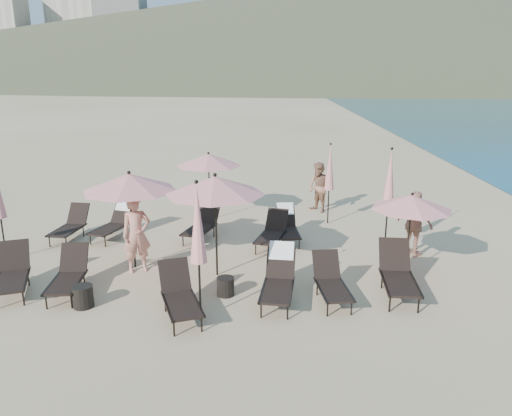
{
  "coord_description": "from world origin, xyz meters",
  "views": [
    {
      "loc": [
        0.33,
        -9.81,
        4.86
      ],
      "look_at": [
        0.06,
        3.5,
        1.1
      ],
      "focal_mm": 35.0,
      "sensor_mm": 36.0,
      "label": 1
    }
  ],
  "objects_px": {
    "lounger_5": "(398,274)",
    "side_table_0": "(83,296)",
    "lounger_9": "(272,232)",
    "beachgoer_c": "(415,224)",
    "umbrella_closed_0": "(198,224)",
    "lounger_6": "(70,225)",
    "umbrella_open_3": "(209,160)",
    "side_table_1": "(225,286)",
    "lounger_0": "(12,273)",
    "lounger_4": "(331,281)",
    "beachgoer_b": "(319,187)",
    "lounger_2": "(180,295)",
    "lounger_7": "(114,221)",
    "umbrella_open_1": "(215,185)",
    "umbrella_closed_1": "(390,180)",
    "lounger_1": "(68,274)",
    "lounger_3": "(279,277)",
    "beachgoer_a": "(137,234)",
    "lounger_10": "(287,225)",
    "umbrella_open_0": "(129,182)",
    "umbrella_closed_3": "(330,168)",
    "lounger_8": "(202,224)",
    "umbrella_open_2": "(412,202)"
  },
  "relations": [
    {
      "from": "lounger_0",
      "to": "lounger_3",
      "type": "xyz_separation_m",
      "value": [
        5.92,
        -0.25,
        0.06
      ]
    },
    {
      "from": "lounger_5",
      "to": "side_table_0",
      "type": "distance_m",
      "value": 6.79
    },
    {
      "from": "umbrella_closed_0",
      "to": "side_table_1",
      "type": "height_order",
      "value": "umbrella_closed_0"
    },
    {
      "from": "lounger_6",
      "to": "beachgoer_b",
      "type": "xyz_separation_m",
      "value": [
        7.54,
        3.04,
        0.43
      ]
    },
    {
      "from": "lounger_0",
      "to": "lounger_9",
      "type": "relative_size",
      "value": 1.07
    },
    {
      "from": "lounger_3",
      "to": "beachgoer_b",
      "type": "distance_m",
      "value": 7.06
    },
    {
      "from": "lounger_5",
      "to": "side_table_1",
      "type": "distance_m",
      "value": 3.81
    },
    {
      "from": "umbrella_closed_0",
      "to": "lounger_6",
      "type": "bearing_deg",
      "value": 132.84
    },
    {
      "from": "umbrella_open_1",
      "to": "umbrella_open_3",
      "type": "bearing_deg",
      "value": 98.38
    },
    {
      "from": "lounger_8",
      "to": "beachgoer_b",
      "type": "bearing_deg",
      "value": 55.0
    },
    {
      "from": "umbrella_closed_1",
      "to": "umbrella_closed_3",
      "type": "bearing_deg",
      "value": 117.73
    },
    {
      "from": "lounger_0",
      "to": "beachgoer_c",
      "type": "height_order",
      "value": "beachgoer_c"
    },
    {
      "from": "umbrella_closed_1",
      "to": "beachgoer_c",
      "type": "bearing_deg",
      "value": -30.57
    },
    {
      "from": "beachgoer_a",
      "to": "lounger_3",
      "type": "bearing_deg",
      "value": -49.39
    },
    {
      "from": "umbrella_open_0",
      "to": "umbrella_closed_3",
      "type": "bearing_deg",
      "value": 35.43
    },
    {
      "from": "side_table_1",
      "to": "lounger_2",
      "type": "bearing_deg",
      "value": -131.79
    },
    {
      "from": "lounger_4",
      "to": "side_table_0",
      "type": "relative_size",
      "value": 3.46
    },
    {
      "from": "lounger_8",
      "to": "umbrella_open_1",
      "type": "relative_size",
      "value": 0.7
    },
    {
      "from": "lounger_9",
      "to": "beachgoer_c",
      "type": "distance_m",
      "value": 3.83
    },
    {
      "from": "lounger_4",
      "to": "umbrella_open_0",
      "type": "bearing_deg",
      "value": 152.87
    },
    {
      "from": "umbrella_open_2",
      "to": "umbrella_closed_0",
      "type": "xyz_separation_m",
      "value": [
        -4.72,
        -2.35,
        0.17
      ]
    },
    {
      "from": "umbrella_closed_1",
      "to": "side_table_0",
      "type": "bearing_deg",
      "value": -153.59
    },
    {
      "from": "lounger_5",
      "to": "umbrella_open_3",
      "type": "relative_size",
      "value": 0.84
    },
    {
      "from": "lounger_3",
      "to": "beachgoer_a",
      "type": "distance_m",
      "value": 3.77
    },
    {
      "from": "lounger_2",
      "to": "lounger_7",
      "type": "relative_size",
      "value": 1.03
    },
    {
      "from": "lounger_0",
      "to": "lounger_4",
      "type": "bearing_deg",
      "value": -21.69
    },
    {
      "from": "beachgoer_b",
      "to": "lounger_8",
      "type": "bearing_deg",
      "value": -88.15
    },
    {
      "from": "umbrella_open_0",
      "to": "umbrella_open_1",
      "type": "relative_size",
      "value": 0.98
    },
    {
      "from": "lounger_6",
      "to": "lounger_10",
      "type": "height_order",
      "value": "lounger_10"
    },
    {
      "from": "umbrella_closed_1",
      "to": "beachgoer_b",
      "type": "bearing_deg",
      "value": 111.02
    },
    {
      "from": "umbrella_open_0",
      "to": "umbrella_closed_3",
      "type": "height_order",
      "value": "umbrella_closed_3"
    },
    {
      "from": "lounger_7",
      "to": "beachgoer_a",
      "type": "height_order",
      "value": "beachgoer_a"
    },
    {
      "from": "umbrella_closed_0",
      "to": "umbrella_closed_3",
      "type": "xyz_separation_m",
      "value": [
        3.3,
        6.45,
        -0.17
      ]
    },
    {
      "from": "lounger_1",
      "to": "lounger_3",
      "type": "height_order",
      "value": "lounger_3"
    },
    {
      "from": "umbrella_closed_0",
      "to": "lounger_8",
      "type": "bearing_deg",
      "value": 96.64
    },
    {
      "from": "lounger_1",
      "to": "umbrella_closed_3",
      "type": "distance_m",
      "value": 8.41
    },
    {
      "from": "umbrella_open_2",
      "to": "lounger_9",
      "type": "bearing_deg",
      "value": 149.88
    },
    {
      "from": "umbrella_closed_0",
      "to": "beachgoer_b",
      "type": "xyz_separation_m",
      "value": [
        3.12,
        7.8,
        -1.12
      ]
    },
    {
      "from": "lounger_1",
      "to": "lounger_2",
      "type": "relative_size",
      "value": 0.94
    },
    {
      "from": "lounger_5",
      "to": "lounger_2",
      "type": "bearing_deg",
      "value": -162.41
    },
    {
      "from": "lounger_7",
      "to": "umbrella_closed_3",
      "type": "bearing_deg",
      "value": 31.14
    },
    {
      "from": "umbrella_open_1",
      "to": "beachgoer_c",
      "type": "bearing_deg",
      "value": 15.5
    },
    {
      "from": "lounger_7",
      "to": "umbrella_open_3",
      "type": "bearing_deg",
      "value": 52.88
    },
    {
      "from": "lounger_8",
      "to": "lounger_10",
      "type": "relative_size",
      "value": 1.1
    },
    {
      "from": "side_table_0",
      "to": "beachgoer_c",
      "type": "xyz_separation_m",
      "value": [
        7.76,
        3.15,
        0.65
      ]
    },
    {
      "from": "lounger_5",
      "to": "umbrella_open_3",
      "type": "height_order",
      "value": "umbrella_open_3"
    },
    {
      "from": "lounger_4",
      "to": "lounger_8",
      "type": "bearing_deg",
      "value": 123.06
    },
    {
      "from": "umbrella_open_3",
      "to": "umbrella_closed_0",
      "type": "xyz_separation_m",
      "value": [
        0.56,
        -6.79,
        -0.01
      ]
    },
    {
      "from": "umbrella_open_1",
      "to": "umbrella_closed_0",
      "type": "distance_m",
      "value": 2.23
    },
    {
      "from": "side_table_0",
      "to": "lounger_0",
      "type": "bearing_deg",
      "value": 158.98
    }
  ]
}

